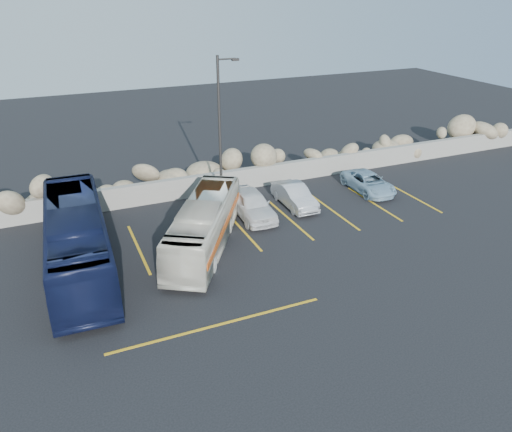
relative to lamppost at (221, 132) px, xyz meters
name	(u,v)px	position (x,y,z in m)	size (l,w,h in m)	color
ground	(247,321)	(-2.56, -9.50, -4.30)	(90.00, 90.00, 0.00)	black
seawall	(164,191)	(-2.56, 2.50, -3.70)	(60.00, 0.40, 1.20)	gray
riprap_pile	(158,172)	(-2.56, 3.70, -3.00)	(54.00, 2.80, 2.60)	#857257
parking_lines	(291,233)	(2.09, -3.93, -4.29)	(18.16, 9.36, 0.01)	gold
lamppost	(221,132)	(0.00, 0.00, 0.00)	(1.14, 0.18, 8.00)	#302D2A
vintage_bus	(204,225)	(-2.18, -3.56, -3.16)	(1.90, 8.14, 2.27)	silver
tour_coach	(77,239)	(-7.62, -3.24, -2.90)	(2.34, 10.01, 2.79)	#101636
car_a	(252,204)	(1.09, -1.34, -3.60)	(1.65, 4.10, 1.40)	silver
car_b	(294,196)	(3.76, -1.04, -3.70)	(1.26, 3.63, 1.19)	#B7B8BD
car_d	(368,183)	(8.69, -0.87, -3.76)	(1.79, 3.88, 1.08)	#8AAEC4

